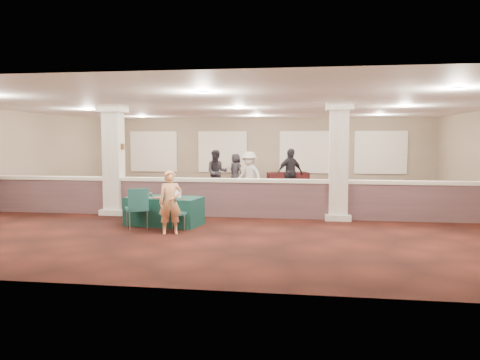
# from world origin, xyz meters

# --- Properties ---
(ground) EXTENTS (16.00, 16.00, 0.00)m
(ground) POSITION_xyz_m (0.00, 0.00, 0.00)
(ground) COLOR #3F170F
(ground) RESTS_ON ground
(wall_back) EXTENTS (16.00, 0.04, 3.20)m
(wall_back) POSITION_xyz_m (0.00, 8.00, 1.60)
(wall_back) COLOR #806F58
(wall_back) RESTS_ON ground
(wall_front) EXTENTS (16.00, 0.04, 3.20)m
(wall_front) POSITION_xyz_m (0.00, -8.00, 1.60)
(wall_front) COLOR #806F58
(wall_front) RESTS_ON ground
(wall_left) EXTENTS (0.04, 16.00, 3.20)m
(wall_left) POSITION_xyz_m (-8.00, 0.00, 1.60)
(wall_left) COLOR #806F58
(wall_left) RESTS_ON ground
(ceiling) EXTENTS (16.00, 16.00, 0.02)m
(ceiling) POSITION_xyz_m (0.00, 0.00, 3.20)
(ceiling) COLOR white
(ceiling) RESTS_ON wall_back
(partition_wall) EXTENTS (15.60, 0.28, 1.10)m
(partition_wall) POSITION_xyz_m (0.00, -1.50, 0.57)
(partition_wall) COLOR #533840
(partition_wall) RESTS_ON ground
(column_left) EXTENTS (0.72, 0.72, 3.20)m
(column_left) POSITION_xyz_m (-3.50, -1.50, 1.64)
(column_left) COLOR beige
(column_left) RESTS_ON ground
(column_right) EXTENTS (0.72, 0.72, 3.20)m
(column_right) POSITION_xyz_m (3.00, -1.50, 1.64)
(column_right) COLOR beige
(column_right) RESTS_ON ground
(sconce_left) EXTENTS (0.12, 0.12, 0.18)m
(sconce_left) POSITION_xyz_m (-3.78, -1.50, 2.00)
(sconce_left) COLOR brown
(sconce_left) RESTS_ON column_left
(sconce_right) EXTENTS (0.12, 0.12, 0.18)m
(sconce_right) POSITION_xyz_m (-3.22, -1.50, 2.00)
(sconce_right) COLOR brown
(sconce_right) RESTS_ON column_left
(near_table) EXTENTS (2.01, 1.23, 0.73)m
(near_table) POSITION_xyz_m (-1.50, -3.00, 0.36)
(near_table) COLOR #0F382F
(near_table) RESTS_ON ground
(conf_chair_main) EXTENTS (0.57, 0.57, 0.89)m
(conf_chair_main) POSITION_xyz_m (-1.03, -3.92, 0.53)
(conf_chair_main) COLOR #1A4B4E
(conf_chair_main) RESTS_ON ground
(conf_chair_side) EXTENTS (0.70, 0.70, 1.03)m
(conf_chair_side) POSITION_xyz_m (-1.95, -3.71, 0.61)
(conf_chair_side) COLOR #1A4B4E
(conf_chair_side) RESTS_ON ground
(woman) EXTENTS (0.62, 0.51, 1.49)m
(woman) POSITION_xyz_m (-1.00, -4.09, 0.75)
(woman) COLOR #E49E63
(woman) RESTS_ON ground
(far_table_front_left) EXTENTS (1.73, 1.10, 0.65)m
(far_table_front_left) POSITION_xyz_m (-6.10, 2.01, 0.32)
(far_table_front_left) COLOR black
(far_table_front_left) RESTS_ON ground
(far_table_front_center) EXTENTS (2.18, 1.58, 0.80)m
(far_table_front_center) POSITION_xyz_m (1.87, 0.30, 0.40)
(far_table_front_center) COLOR black
(far_table_front_center) RESTS_ON ground
(far_table_front_right) EXTENTS (1.67, 0.96, 0.65)m
(far_table_front_right) POSITION_xyz_m (6.50, 3.00, 0.32)
(far_table_front_right) COLOR black
(far_table_front_right) RESTS_ON ground
(far_table_back_left) EXTENTS (1.75, 1.21, 0.65)m
(far_table_back_left) POSITION_xyz_m (-5.05, 3.20, 0.32)
(far_table_back_left) COLOR black
(far_table_back_left) RESTS_ON ground
(far_table_back_center) EXTENTS (1.96, 1.32, 0.73)m
(far_table_back_center) POSITION_xyz_m (1.27, 6.50, 0.36)
(far_table_back_center) COLOR black
(far_table_back_center) RESTS_ON ground
(far_table_back_right) EXTENTS (1.88, 1.31, 0.69)m
(far_table_back_right) POSITION_xyz_m (6.50, 3.20, 0.35)
(far_table_back_right) COLOR black
(far_table_back_right) RESTS_ON ground
(attendee_a) EXTENTS (0.92, 0.61, 1.78)m
(attendee_a) POSITION_xyz_m (-1.50, 4.00, 0.89)
(attendee_a) COLOR black
(attendee_a) RESTS_ON ground
(attendee_b) EXTENTS (1.22, 1.03, 1.75)m
(attendee_b) POSITION_xyz_m (-0.05, 3.00, 0.87)
(attendee_b) COLOR beige
(attendee_b) RESTS_ON ground
(attendee_c) EXTENTS (1.20, 1.07, 1.87)m
(attendee_c) POSITION_xyz_m (1.50, 3.08, 0.94)
(attendee_c) COLOR black
(attendee_c) RESTS_ON ground
(attendee_d) EXTENTS (0.85, 0.80, 1.54)m
(attendee_d) POSITION_xyz_m (-1.19, 7.00, 0.77)
(attendee_d) COLOR black
(attendee_d) RESTS_ON ground
(laptop_base) EXTENTS (0.36, 0.28, 0.02)m
(laptop_base) POSITION_xyz_m (-1.21, -3.10, 0.73)
(laptop_base) COLOR #BCBCC1
(laptop_base) RESTS_ON near_table
(laptop_screen) EXTENTS (0.33, 0.06, 0.22)m
(laptop_screen) POSITION_xyz_m (-1.20, -2.98, 0.85)
(laptop_screen) COLOR #BCBCC1
(laptop_screen) RESTS_ON near_table
(screen_glow) EXTENTS (0.29, 0.05, 0.19)m
(screen_glow) POSITION_xyz_m (-1.20, -2.99, 0.84)
(screen_glow) COLOR silver
(screen_glow) RESTS_ON near_table
(knitting) EXTENTS (0.44, 0.36, 0.03)m
(knitting) POSITION_xyz_m (-1.49, -3.25, 0.74)
(knitting) COLOR #B6441D
(knitting) RESTS_ON near_table
(yarn_cream) EXTENTS (0.11, 0.11, 0.11)m
(yarn_cream) POSITION_xyz_m (-2.06, -3.01, 0.78)
(yarn_cream) COLOR beige
(yarn_cream) RESTS_ON near_table
(yarn_red) EXTENTS (0.10, 0.10, 0.10)m
(yarn_red) POSITION_xyz_m (-2.18, -2.84, 0.77)
(yarn_red) COLOR maroon
(yarn_red) RESTS_ON near_table
(yarn_grey) EXTENTS (0.10, 0.10, 0.10)m
(yarn_grey) POSITION_xyz_m (-1.92, -2.81, 0.78)
(yarn_grey) COLOR #444448
(yarn_grey) RESTS_ON near_table
(scissors) EXTENTS (0.12, 0.05, 0.01)m
(scissors) POSITION_xyz_m (-0.91, -3.38, 0.73)
(scissors) COLOR red
(scissors) RESTS_ON near_table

